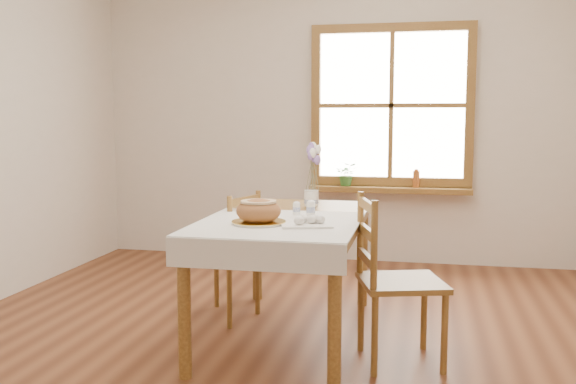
% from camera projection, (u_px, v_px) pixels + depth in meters
% --- Properties ---
extents(ground, '(5.00, 5.00, 0.00)m').
position_uv_depth(ground, '(277.00, 353.00, 3.69)').
color(ground, brown).
rests_on(ground, ground).
extents(room_walls, '(4.60, 5.10, 2.65)m').
position_uv_depth(room_walls, '(277.00, 51.00, 3.49)').
color(room_walls, silver).
rests_on(room_walls, ground).
extents(window, '(1.46, 0.08, 1.46)m').
position_uv_depth(window, '(391.00, 106.00, 5.81)').
color(window, olive).
rests_on(window, ground).
extents(window_sill, '(1.46, 0.20, 0.05)m').
position_uv_depth(window_sill, '(389.00, 190.00, 5.84)').
color(window_sill, olive).
rests_on(window_sill, ground).
extents(dining_table, '(0.90, 1.60, 0.75)m').
position_uv_depth(dining_table, '(288.00, 230.00, 3.90)').
color(dining_table, olive).
rests_on(dining_table, ground).
extents(table_linen, '(0.91, 0.99, 0.01)m').
position_uv_depth(table_linen, '(277.00, 224.00, 3.60)').
color(table_linen, white).
rests_on(table_linen, dining_table).
extents(chair_left, '(0.52, 0.51, 0.86)m').
position_uv_depth(chair_left, '(222.00, 255.00, 4.31)').
color(chair_left, olive).
rests_on(chair_left, ground).
extents(chair_right, '(0.56, 0.55, 0.93)m').
position_uv_depth(chair_right, '(402.00, 280.00, 3.51)').
color(chair_right, olive).
rests_on(chair_right, ground).
extents(bread_plate, '(0.38, 0.38, 0.02)m').
position_uv_depth(bread_plate, '(259.00, 222.00, 3.57)').
color(bread_plate, white).
rests_on(bread_plate, table_linen).
extents(bread_loaf, '(0.25, 0.25, 0.14)m').
position_uv_depth(bread_loaf, '(259.00, 209.00, 3.56)').
color(bread_loaf, '#A06938').
rests_on(bread_loaf, bread_plate).
extents(egg_napkin, '(0.33, 0.30, 0.01)m').
position_uv_depth(egg_napkin, '(306.00, 224.00, 3.51)').
color(egg_napkin, white).
rests_on(egg_napkin, table_linen).
extents(eggs, '(0.26, 0.24, 0.05)m').
position_uv_depth(eggs, '(306.00, 219.00, 3.51)').
color(eggs, silver).
rests_on(eggs, egg_napkin).
extents(salt_shaker, '(0.05, 0.05, 0.09)m').
position_uv_depth(salt_shaker, '(296.00, 208.00, 3.88)').
color(salt_shaker, white).
rests_on(salt_shaker, table_linen).
extents(pepper_shaker, '(0.06, 0.06, 0.10)m').
position_uv_depth(pepper_shaker, '(311.00, 208.00, 3.83)').
color(pepper_shaker, white).
rests_on(pepper_shaker, table_linen).
extents(flower_vase, '(0.11, 0.11, 0.11)m').
position_uv_depth(flower_vase, '(311.00, 199.00, 4.28)').
color(flower_vase, white).
rests_on(flower_vase, dining_table).
extents(lavender_bouquet, '(0.17, 0.17, 0.32)m').
position_uv_depth(lavender_bouquet, '(311.00, 168.00, 4.26)').
color(lavender_bouquet, '#8260AA').
rests_on(lavender_bouquet, flower_vase).
extents(potted_plant, '(0.21, 0.23, 0.17)m').
position_uv_depth(potted_plant, '(347.00, 177.00, 5.91)').
color(potted_plant, '#366E2C').
rests_on(potted_plant, window_sill).
extents(amber_bottle, '(0.07, 0.07, 0.17)m').
position_uv_depth(amber_bottle, '(416.00, 178.00, 5.78)').
color(amber_bottle, '#9E4F1D').
rests_on(amber_bottle, window_sill).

